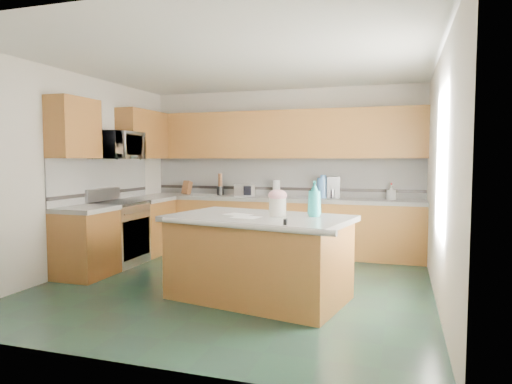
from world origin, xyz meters
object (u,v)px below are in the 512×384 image
(treat_jar, at_px, (278,207))
(toaster_oven, at_px, (245,190))
(island_top, at_px, (259,219))
(soap_bottle_island, at_px, (314,199))
(island_base, at_px, (259,260))
(knife_block, at_px, (187,188))
(coffee_maker, at_px, (332,187))

(treat_jar, height_order, toaster_oven, toaster_oven)
(treat_jar, distance_m, toaster_oven, 2.74)
(island_top, bearing_deg, soap_bottle_island, 22.32)
(island_base, distance_m, toaster_oven, 2.76)
(island_base, relative_size, knife_block, 7.86)
(island_base, bearing_deg, toaster_oven, 123.46)
(toaster_oven, bearing_deg, treat_jar, -78.48)
(knife_block, bearing_deg, island_top, -36.35)
(island_base, xyz_separation_m, coffee_maker, (0.44, 2.53, 0.66))
(island_top, distance_m, toaster_oven, 2.70)
(knife_block, bearing_deg, treat_jar, -33.19)
(soap_bottle_island, bearing_deg, coffee_maker, 80.87)
(soap_bottle_island, distance_m, coffee_maker, 2.42)
(island_top, height_order, soap_bottle_island, soap_bottle_island)
(toaster_oven, distance_m, coffee_maker, 1.47)
(island_top, relative_size, soap_bottle_island, 5.01)
(soap_bottle_island, xyz_separation_m, coffee_maker, (-0.15, 2.41, -0.02))
(treat_jar, xyz_separation_m, coffee_maker, (0.24, 2.48, 0.07))
(knife_block, relative_size, coffee_maker, 0.69)
(soap_bottle_island, bearing_deg, island_base, 178.43)
(island_base, xyz_separation_m, knife_block, (-2.09, 2.50, 0.61))
(island_top, xyz_separation_m, treat_jar, (0.20, 0.05, 0.13))
(knife_block, bearing_deg, coffee_maker, 14.36)
(island_top, bearing_deg, treat_jar, 24.89)
(island_base, relative_size, coffee_maker, 5.39)
(island_top, bearing_deg, toaster_oven, 123.46)
(treat_jar, bearing_deg, coffee_maker, 89.33)
(coffee_maker, bearing_deg, island_top, -117.46)
(toaster_oven, xyz_separation_m, coffee_maker, (1.47, 0.03, 0.07))
(soap_bottle_island, xyz_separation_m, knife_block, (-2.69, 2.38, -0.08))
(island_top, height_order, treat_jar, treat_jar)
(island_top, xyz_separation_m, toaster_oven, (-1.02, 2.50, 0.13))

